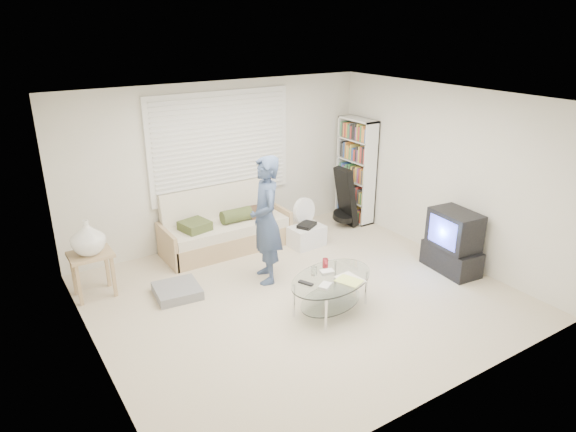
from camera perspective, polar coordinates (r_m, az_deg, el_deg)
ground at (r=6.70m, az=1.50°, el=-8.90°), size 5.00×5.00×0.00m
room_shell at (r=6.43m, az=-0.76°, el=5.61°), size 5.02×4.52×2.51m
window_blinds at (r=7.92m, az=-7.43°, el=7.81°), size 2.32×0.08×1.62m
futon_sofa at (r=7.95m, az=-7.01°, el=-1.50°), size 1.95×0.79×0.95m
grey_floor_pillow at (r=6.84m, az=-12.21°, el=-8.13°), size 0.61×0.61×0.12m
side_table at (r=6.84m, az=-21.32°, el=-2.55°), size 0.53×0.42×1.04m
bookshelf at (r=8.96m, az=7.55°, el=5.04°), size 0.28×0.75×1.79m
guitar_case at (r=8.74m, az=6.41°, el=1.65°), size 0.38×0.38×1.02m
floor_fan at (r=8.18m, az=1.71°, el=0.09°), size 0.44×0.29×0.71m
storage_bin at (r=8.05m, az=2.09°, el=-2.18°), size 0.55×0.40×0.37m
tv_unit at (r=7.53m, az=17.86°, el=-2.80°), size 0.52×0.85×0.88m
coffee_table at (r=6.26m, az=4.78°, el=-7.54°), size 1.37×1.07×0.57m
standing_person at (r=6.75m, az=-2.48°, el=-0.48°), size 0.59×0.73×1.73m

